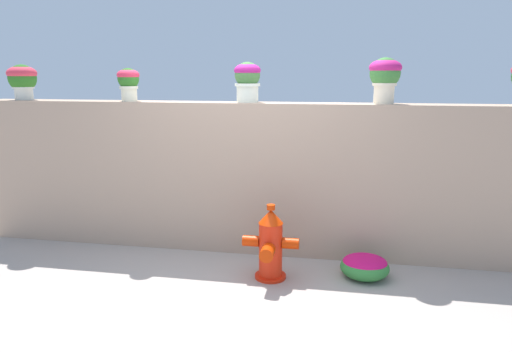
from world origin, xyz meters
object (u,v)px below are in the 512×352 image
(fire_hydrant, at_px, (270,246))
(potted_plant_0, at_px, (22,78))
(potted_plant_2, at_px, (247,78))
(flower_bush_left, at_px, (365,266))
(potted_plant_3, at_px, (385,75))
(potted_plant_1, at_px, (128,81))

(fire_hydrant, bearing_deg, potted_plant_0, 166.20)
(potted_plant_2, xyz_separation_m, flower_bush_left, (1.30, -0.61, -1.81))
(potted_plant_2, height_order, flower_bush_left, potted_plant_2)
(potted_plant_2, relative_size, potted_plant_3, 0.92)
(potted_plant_0, xyz_separation_m, fire_hydrant, (3.08, -0.76, -1.59))
(potted_plant_1, xyz_separation_m, potted_plant_2, (1.35, 0.07, 0.03))
(potted_plant_3, height_order, fire_hydrant, potted_plant_3)
(potted_plant_0, distance_m, fire_hydrant, 3.55)
(potted_plant_3, xyz_separation_m, flower_bush_left, (-0.14, -0.60, -1.85))
(potted_plant_1, bearing_deg, flower_bush_left, -11.53)
(potted_plant_2, distance_m, fire_hydrant, 1.82)
(potted_plant_1, bearing_deg, potted_plant_3, 1.18)
(potted_plant_0, xyz_separation_m, potted_plant_1, (1.35, -0.04, -0.02))
(potted_plant_2, bearing_deg, potted_plant_1, -177.21)
(potted_plant_0, distance_m, potted_plant_3, 4.14)
(fire_hydrant, xyz_separation_m, flower_bush_left, (0.92, 0.18, -0.21))
(potted_plant_3, height_order, flower_bush_left, potted_plant_3)
(potted_plant_1, relative_size, potted_plant_3, 0.79)
(potted_plant_1, height_order, potted_plant_3, potted_plant_3)
(potted_plant_0, relative_size, potted_plant_2, 0.96)
(potted_plant_0, bearing_deg, potted_plant_2, 0.59)
(potted_plant_0, distance_m, flower_bush_left, 4.42)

